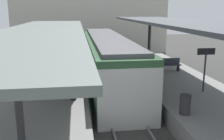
{
  "coord_description": "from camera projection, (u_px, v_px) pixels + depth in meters",
  "views": [
    {
      "loc": [
        -2.01,
        -12.19,
        5.0
      ],
      "look_at": [
        -0.01,
        2.35,
        1.52
      ],
      "focal_mm": 40.28,
      "sensor_mm": 36.0,
      "label": 1
    }
  ],
  "objects": [
    {
      "name": "ground_plane",
      "position": [
        118.0,
        108.0,
        13.17
      ],
      "size": [
        80.0,
        80.0,
        0.0
      ],
      "primitive_type": "plane",
      "color": "#383835"
    },
    {
      "name": "station_building_backdrop",
      "position": [
        90.0,
        6.0,
        31.13
      ],
      "size": [
        18.0,
        6.0,
        11.0
      ],
      "primitive_type": "cube",
      "color": "beige",
      "rests_on": "ground_plane"
    },
    {
      "name": "canopy_left",
      "position": [
        43.0,
        31.0,
        13.1
      ],
      "size": [
        4.18,
        21.0,
        3.06
      ],
      "color": "#333335",
      "rests_on": "platform_left"
    },
    {
      "name": "litter_bin",
      "position": [
        185.0,
        104.0,
        9.88
      ],
      "size": [
        0.44,
        0.44,
        0.8
      ],
      "primitive_type": "cylinder",
      "color": "#2D2D30",
      "rests_on": "platform_right"
    },
    {
      "name": "track_ballast",
      "position": [
        118.0,
        107.0,
        13.15
      ],
      "size": [
        3.2,
        28.0,
        0.2
      ],
      "primitive_type": "cube",
      "color": "#423F3D",
      "rests_on": "ground_plane"
    },
    {
      "name": "platform_right",
      "position": [
        188.0,
        96.0,
        13.56
      ],
      "size": [
        4.4,
        28.0,
        1.0
      ],
      "primitive_type": "cube",
      "color": "gray",
      "rests_on": "ground_plane"
    },
    {
      "name": "rail_near_side",
      "position": [
        105.0,
        104.0,
        13.01
      ],
      "size": [
        0.08,
        28.0,
        0.14
      ],
      "primitive_type": "cube",
      "color": "slate",
      "rests_on": "track_ballast"
    },
    {
      "name": "rail_far_side",
      "position": [
        132.0,
        103.0,
        13.2
      ],
      "size": [
        0.08,
        28.0,
        0.14
      ],
      "primitive_type": "cube",
      "color": "slate",
      "rests_on": "track_ballast"
    },
    {
      "name": "canopy_right",
      "position": [
        182.0,
        24.0,
        14.03
      ],
      "size": [
        4.18,
        21.0,
        3.41
      ],
      "color": "#333335",
      "rests_on": "platform_right"
    },
    {
      "name": "passenger_near_bench",
      "position": [
        73.0,
        81.0,
        11.36
      ],
      "size": [
        0.36,
        0.36,
        1.7
      ],
      "color": "#232328",
      "rests_on": "platform_left"
    },
    {
      "name": "platform_left",
      "position": [
        43.0,
        103.0,
        12.55
      ],
      "size": [
        4.4,
        28.0,
        1.0
      ],
      "primitive_type": "cube",
      "color": "gray",
      "rests_on": "ground_plane"
    },
    {
      "name": "commuter_train",
      "position": [
        107.0,
        59.0,
        17.44
      ],
      "size": [
        2.78,
        15.5,
        3.1
      ],
      "color": "#2D5633",
      "rests_on": "track_ballast"
    },
    {
      "name": "platform_sign",
      "position": [
        206.0,
        60.0,
        12.37
      ],
      "size": [
        0.9,
        0.08,
        2.21
      ],
      "color": "#262628",
      "rests_on": "platform_right"
    },
    {
      "name": "platform_bench",
      "position": [
        170.0,
        64.0,
        16.96
      ],
      "size": [
        1.4,
        0.41,
        0.86
      ],
      "color": "black",
      "rests_on": "platform_right"
    }
  ]
}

